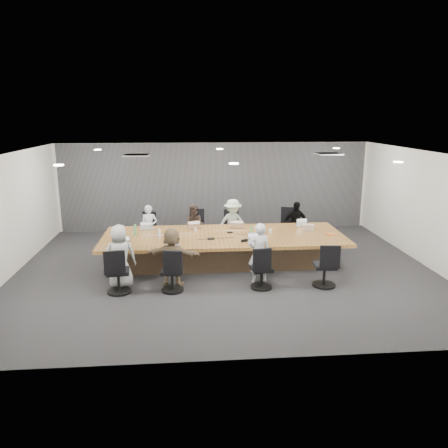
{
  "coord_description": "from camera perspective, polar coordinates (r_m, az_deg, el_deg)",
  "views": [
    {
      "loc": [
        -0.87,
        -9.96,
        3.66
      ],
      "look_at": [
        0.0,
        0.4,
        1.05
      ],
      "focal_mm": 35.0,
      "sensor_mm": 36.0,
      "label": 1
    }
  ],
  "objects": [
    {
      "name": "stapler",
      "position": [
        10.32,
        2.71,
        -2.17
      ],
      "size": [
        0.18,
        0.1,
        0.06
      ],
      "primitive_type": "cube",
      "rotation": [
        0.0,
        0.0,
        0.36
      ],
      "color": "black",
      "rests_on": "conference_table"
    },
    {
      "name": "curtain",
      "position": [
        14.09,
        -1.2,
        4.86
      ],
      "size": [
        9.8,
        0.04,
        2.8
      ],
      "primitive_type": "cube",
      "color": "#505054",
      "rests_on": "ground"
    },
    {
      "name": "chair_7",
      "position": [
        9.8,
        13.01,
        -5.75
      ],
      "size": [
        0.59,
        0.59,
        0.79
      ],
      "primitive_type": null,
      "rotation": [
        0.0,
        0.0,
        -0.11
      ],
      "color": "black",
      "rests_on": "ground"
    },
    {
      "name": "cup_white_far",
      "position": [
        11.28,
        -3.77,
        -0.71
      ],
      "size": [
        0.07,
        0.07,
        0.09
      ],
      "primitive_type": "cylinder",
      "rotation": [
        0.0,
        0.0,
        0.04
      ],
      "color": "white",
      "rests_on": "conference_table"
    },
    {
      "name": "mug_brown",
      "position": [
        10.63,
        -13.51,
        -1.95
      ],
      "size": [
        0.11,
        0.11,
        0.11
      ],
      "primitive_type": "cylinder",
      "rotation": [
        0.0,
        0.0,
        0.22
      ],
      "color": "brown",
      "rests_on": "conference_table"
    },
    {
      "name": "snack_packet",
      "position": [
        11.2,
        13.7,
        -1.32
      ],
      "size": [
        0.18,
        0.12,
        0.04
      ],
      "primitive_type": "cube",
      "rotation": [
        0.0,
        0.0,
        -0.03
      ],
      "color": "orange",
      "rests_on": "conference_table"
    },
    {
      "name": "chair_0",
      "position": [
        12.64,
        -9.56,
        -1.23
      ],
      "size": [
        0.56,
        0.56,
        0.72
      ],
      "primitive_type": null,
      "rotation": [
        0.0,
        0.0,
        2.98
      ],
      "color": "black",
      "rests_on": "ground"
    },
    {
      "name": "laptop_1",
      "position": [
        11.63,
        -3.75,
        -0.43
      ],
      "size": [
        0.38,
        0.31,
        0.02
      ],
      "primitive_type": "cube",
      "rotation": [
        0.0,
        0.0,
        3.4
      ],
      "color": "#8C6647",
      "rests_on": "conference_table"
    },
    {
      "name": "person_6",
      "position": [
        9.71,
        4.61,
        -3.8
      ],
      "size": [
        0.51,
        0.35,
        1.37
      ],
      "primitive_type": "imported",
      "rotation": [
        0.0,
        0.0,
        3.18
      ],
      "color": "silver",
      "rests_on": "ground"
    },
    {
      "name": "chair_5",
      "position": [
        9.36,
        -6.79,
        -6.58
      ],
      "size": [
        0.56,
        0.56,
        0.74
      ],
      "primitive_type": null,
      "rotation": [
        0.0,
        0.0,
        -0.13
      ],
      "color": "black",
      "rests_on": "ground"
    },
    {
      "name": "floor",
      "position": [
        10.65,
        0.18,
        -6.01
      ],
      "size": [
        10.0,
        8.0,
        0.0
      ],
      "primitive_type": "cube",
      "color": "#2A2A2D",
      "rests_on": "ground"
    },
    {
      "name": "ceiling",
      "position": [
        10.03,
        0.19,
        9.18
      ],
      "size": [
        10.0,
        8.0,
        0.0
      ],
      "primitive_type": "cube",
      "color": "white",
      "rests_on": "wall_back"
    },
    {
      "name": "canvas_bag",
      "position": [
        11.53,
        10.98,
        -0.44
      ],
      "size": [
        0.31,
        0.21,
        0.15
      ],
      "primitive_type": "cube",
      "rotation": [
        0.0,
        0.0,
        -0.14
      ],
      "color": "tan",
      "rests_on": "conference_table"
    },
    {
      "name": "laptop_0",
      "position": [
        11.68,
        -9.98,
        -0.56
      ],
      "size": [
        0.31,
        0.23,
        0.02
      ],
      "primitive_type": "cube",
      "rotation": [
        0.0,
        0.0,
        3.23
      ],
      "color": "#B2B2B7",
      "rests_on": "conference_table"
    },
    {
      "name": "wall_back",
      "position": [
        14.17,
        -1.22,
        4.91
      ],
      "size": [
        10.0,
        0.0,
        2.8
      ],
      "primitive_type": "cube",
      "rotation": [
        1.57,
        0.0,
        0.0
      ],
      "color": "silver",
      "rests_on": "ground"
    },
    {
      "name": "person_4",
      "position": [
        9.69,
        -13.43,
        -4.11
      ],
      "size": [
        0.74,
        0.55,
        1.39
      ],
      "primitive_type": "imported",
      "rotation": [
        0.0,
        0.0,
        3.31
      ],
      "color": "#A6A6A6",
      "rests_on": "ground"
    },
    {
      "name": "laptop_2",
      "position": [
        11.69,
        1.43,
        -0.32
      ],
      "size": [
        0.39,
        0.31,
        0.02
      ],
      "primitive_type": "cube",
      "rotation": [
        0.0,
        0.0,
        2.96
      ],
      "color": "#8C6647",
      "rests_on": "conference_table"
    },
    {
      "name": "person_3",
      "position": [
        12.56,
        9.32,
        0.02
      ],
      "size": [
        0.79,
        0.42,
        1.29
      ],
      "primitive_type": "imported",
      "rotation": [
        0.0,
        0.0,
        6.43
      ],
      "color": "black",
      "rests_on": "ground"
    },
    {
      "name": "bottle_green_left",
      "position": [
        11.1,
        -11.56,
        -0.74
      ],
      "size": [
        0.09,
        0.09,
        0.26
      ],
      "primitive_type": "cylinder",
      "rotation": [
        0.0,
        0.0,
        0.31
      ],
      "color": "#569F5F",
      "rests_on": "conference_table"
    },
    {
      "name": "bottle_clear",
      "position": [
        10.72,
        -8.45,
        -1.23
      ],
      "size": [
        0.08,
        0.08,
        0.23
      ],
      "primitive_type": "cylinder",
      "rotation": [
        0.0,
        0.0,
        -0.21
      ],
      "color": "silver",
      "rests_on": "conference_table"
    },
    {
      "name": "chair_1",
      "position": [
        12.59,
        -3.81,
        -0.93
      ],
      "size": [
        0.69,
        0.69,
        0.81
      ],
      "primitive_type": null,
      "rotation": [
        0.0,
        0.0,
        3.46
      ],
      "color": "black",
      "rests_on": "ground"
    },
    {
      "name": "bottle_green_right",
      "position": [
        10.88,
        3.6,
        -0.87
      ],
      "size": [
        0.08,
        0.08,
        0.23
      ],
      "primitive_type": "cylinder",
      "rotation": [
        0.0,
        0.0,
        -0.16
      ],
      "color": "#569F5F",
      "rests_on": "conference_table"
    },
    {
      "name": "wall_right",
      "position": [
        11.78,
        25.22,
        1.67
      ],
      "size": [
        0.0,
        8.0,
        2.8
      ],
      "primitive_type": "cube",
      "rotation": [
        1.57,
        0.0,
        -1.57
      ],
      "color": "silver",
      "rests_on": "ground"
    },
    {
      "name": "chair_2",
      "position": [
        12.65,
        0.98,
        -0.89
      ],
      "size": [
        0.55,
        0.55,
        0.78
      ],
      "primitive_type": null,
      "rotation": [
        0.0,
        0.0,
        3.19
      ],
      "color": "black",
      "rests_on": "ground"
    },
    {
      "name": "conference_table",
      "position": [
        10.99,
        -0.04,
        -3.16
      ],
      "size": [
        6.0,
        2.2,
        0.74
      ],
      "color": "brown",
      "rests_on": "ground"
    },
    {
      "name": "person_0",
      "position": [
        12.24,
        -9.74,
        -0.47
      ],
      "size": [
        0.48,
        0.34,
        1.25
      ],
      "primitive_type": "imported",
      "rotation": [
        0.0,
        0.0,
        6.19
      ],
      "color": "silver",
      "rests_on": "ground"
    },
    {
      "name": "cup_white_near",
      "position": [
        11.15,
        6.07,
        -0.9
      ],
      "size": [
        0.09,
        0.09,
        0.1
      ],
      "primitive_type": "cylinder",
      "rotation": [
        0.0,
        0.0,
        0.14
      ],
      "color": "white",
      "rests_on": "conference_table"
    },
    {
      "name": "laptop_4",
      "position": [
        10.2,
        -13.01,
        -2.87
      ],
      "size": [
        0.36,
        0.27,
        0.02
      ],
      "primitive_type": "cube",
      "rotation": [
        0.0,
        0.0,
        -0.12
      ],
      "color": "#8C6647",
      "rests_on": "conference_table"
    },
    {
      "name": "laptop_3",
      "position": [
        12.02,
        9.96,
        -0.14
      ],
      "size": [
        0.29,
        0.21,
        0.02
      ],
      "primitive_type": "cube",
      "rotation": [
        0.0,
        0.0,
        3.18
      ],
      "color": "#B2B2B7",
      "rests_on": "conference_table"
    },
    {
      "name": "person_5",
      "position": [
        9.6,
        -6.77,
        -4.28
      ],
      "size": [
        1.26,
        0.68,
        1.3
      ],
      "primitive_type": "imported",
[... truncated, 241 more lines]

